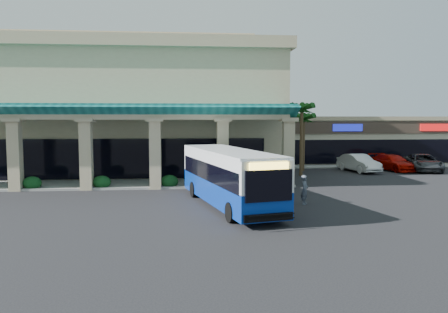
{
  "coord_description": "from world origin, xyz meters",
  "views": [
    {
      "loc": [
        -1.05,
        -24.03,
        4.71
      ],
      "look_at": [
        1.53,
        4.51,
        2.2
      ],
      "focal_mm": 35.0,
      "sensor_mm": 36.0,
      "label": 1
    }
  ],
  "objects": [
    {
      "name": "main_building",
      "position": [
        -8.0,
        16.0,
        5.67
      ],
      "size": [
        30.8,
        14.8,
        11.35
      ],
      "primitive_type": null,
      "color": "#C1B08A",
      "rests_on": "ground"
    },
    {
      "name": "car_gray",
      "position": [
        20.23,
        13.12,
        0.76
      ],
      "size": [
        3.81,
        5.93,
        1.52
      ],
      "primitive_type": "imported",
      "rotation": [
        0.0,
        0.0,
        -0.25
      ],
      "color": "#333539",
      "rests_on": "ground"
    },
    {
      "name": "palm_0",
      "position": [
        8.5,
        11.0,
        3.3
      ],
      "size": [
        2.4,
        2.4,
        6.6
      ],
      "primitive_type": null,
      "color": "#0F390F",
      "rests_on": "ground"
    },
    {
      "name": "broadleaf_tree",
      "position": [
        7.5,
        19.0,
        2.41
      ],
      "size": [
        2.6,
        2.6,
        4.81
      ],
      "primitive_type": null,
      "color": "#0C3713",
      "rests_on": "ground"
    },
    {
      "name": "arcade",
      "position": [
        -8.0,
        6.8,
        2.85
      ],
      "size": [
        30.0,
        6.2,
        5.7
      ],
      "primitive_type": null,
      "color": "#0F5F5F",
      "rests_on": "ground"
    },
    {
      "name": "car_white",
      "position": [
        14.24,
        13.03,
        0.78
      ],
      "size": [
        2.58,
        4.98,
        1.56
      ],
      "primitive_type": "imported",
      "rotation": [
        0.0,
        0.0,
        0.2
      ],
      "color": "silver",
      "rests_on": "ground"
    },
    {
      "name": "transit_bus",
      "position": [
        1.3,
        -1.0,
        1.51
      ],
      "size": [
        4.93,
        11.14,
        3.03
      ],
      "primitive_type": null,
      "rotation": [
        0.0,
        0.0,
        0.23
      ],
      "color": "#082D96",
      "rests_on": "ground"
    },
    {
      "name": "ground",
      "position": [
        0.0,
        0.0,
        0.0
      ],
      "size": [
        110.0,
        110.0,
        0.0
      ],
      "primitive_type": "plane",
      "color": "black"
    },
    {
      "name": "strip_mall",
      "position": [
        18.0,
        24.0,
        2.45
      ],
      "size": [
        22.5,
        12.5,
        4.9
      ],
      "primitive_type": null,
      "color": "beige",
      "rests_on": "ground"
    },
    {
      "name": "pedestrian",
      "position": [
        5.5,
        -0.88,
        0.8
      ],
      "size": [
        0.62,
        0.7,
        1.61
      ],
      "primitive_type": "imported",
      "rotation": [
        0.0,
        0.0,
        1.08
      ],
      "color": "#4C5360",
      "rests_on": "ground"
    },
    {
      "name": "car_red",
      "position": [
        17.69,
        13.64,
        0.72
      ],
      "size": [
        3.13,
        5.33,
        1.45
      ],
      "primitive_type": "imported",
      "rotation": [
        0.0,
        0.0,
        0.23
      ],
      "color": "#A00700",
      "rests_on": "ground"
    },
    {
      "name": "palm_1",
      "position": [
        9.5,
        14.0,
        2.9
      ],
      "size": [
        2.4,
        2.4,
        5.8
      ],
      "primitive_type": null,
      "color": "#0F390F",
      "rests_on": "ground"
    }
  ]
}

